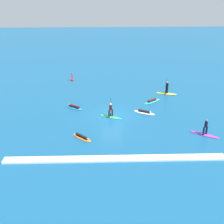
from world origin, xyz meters
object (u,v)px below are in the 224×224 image
(surfer_on_orange_board, at_px, (82,137))
(surfer_on_teal_board, at_px, (152,101))
(surfer_on_yellow_board, at_px, (167,90))
(surfer_on_green_board, at_px, (111,113))
(surfer_on_white_board, at_px, (144,112))
(surfer_on_purple_board, at_px, (205,131))
(surfer_on_blue_board, at_px, (74,107))
(marker_buoy, at_px, (72,79))

(surfer_on_orange_board, height_order, surfer_on_teal_board, surfer_on_teal_board)
(surfer_on_yellow_board, xyz_separation_m, surfer_on_orange_board, (-11.04, -11.77, -0.40))
(surfer_on_yellow_board, height_order, surfer_on_green_board, surfer_on_yellow_board)
(surfer_on_white_board, xyz_separation_m, surfer_on_teal_board, (1.46, 3.27, 0.02))
(surfer_on_orange_board, distance_m, surfer_on_purple_board, 12.82)
(surfer_on_green_board, relative_size, surfer_on_white_board, 1.03)
(surfer_on_orange_board, bearing_deg, surfer_on_blue_board, 143.28)
(surfer_on_white_board, bearing_deg, surfer_on_green_board, -137.43)
(surfer_on_blue_board, distance_m, marker_buoy, 10.24)
(surfer_on_green_board, distance_m, surfer_on_white_board, 4.25)
(surfer_on_blue_board, xyz_separation_m, surfer_on_teal_board, (10.09, 1.62, -0.01))
(marker_buoy, bearing_deg, surfer_on_green_board, -66.27)
(surfer_on_orange_board, xyz_separation_m, surfer_on_purple_board, (12.82, 0.27, 0.33))
(surfer_on_yellow_board, relative_size, surfer_on_blue_board, 1.24)
(surfer_on_green_board, relative_size, marker_buoy, 2.00)
(surfer_on_yellow_board, bearing_deg, surfer_on_teal_board, 65.59)
(surfer_on_orange_board, bearing_deg, surfer_on_white_board, 81.04)
(surfer_on_white_board, bearing_deg, surfer_on_orange_board, -113.11)
(surfer_on_white_board, bearing_deg, surfer_on_teal_board, 94.02)
(surfer_on_green_board, xyz_separation_m, marker_buoy, (-5.66, 12.88, -0.28))
(surfer_on_green_board, distance_m, surfer_on_teal_board, 7.06)
(marker_buoy, bearing_deg, surfer_on_white_board, -50.45)
(surfer_on_purple_board, xyz_separation_m, marker_buoy, (-15.41, 17.33, -0.23))
(surfer_on_blue_board, xyz_separation_m, surfer_on_green_board, (4.53, -2.71, 0.36))
(surfer_on_orange_board, distance_m, surfer_on_white_board, 9.21)
(surfer_on_yellow_board, relative_size, surfer_on_teal_board, 1.15)
(surfer_on_orange_board, xyz_separation_m, surfer_on_white_board, (7.17, 5.78, -0.01))
(surfer_on_green_board, height_order, surfer_on_white_board, surfer_on_green_board)
(surfer_on_orange_board, height_order, surfer_on_white_board, surfer_on_orange_board)
(surfer_on_white_board, bearing_deg, marker_buoy, 157.60)
(surfer_on_yellow_board, distance_m, surfer_on_purple_board, 11.64)
(surfer_on_blue_board, relative_size, surfer_on_green_board, 0.85)
(surfer_on_green_board, bearing_deg, marker_buoy, -40.34)
(surfer_on_yellow_board, height_order, surfer_on_orange_board, surfer_on_yellow_board)
(marker_buoy, bearing_deg, surfer_on_blue_board, -83.63)
(surfer_on_purple_board, height_order, surfer_on_green_board, surfer_on_green_board)
(surfer_on_green_board, distance_m, marker_buoy, 14.08)
(surfer_on_green_board, height_order, surfer_on_teal_board, surfer_on_green_board)
(surfer_on_blue_board, bearing_deg, surfer_on_orange_board, 134.32)
(surfer_on_yellow_board, bearing_deg, surfer_on_orange_board, 63.87)
(surfer_on_purple_board, height_order, marker_buoy, surfer_on_purple_board)
(surfer_on_yellow_board, bearing_deg, marker_buoy, -6.10)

